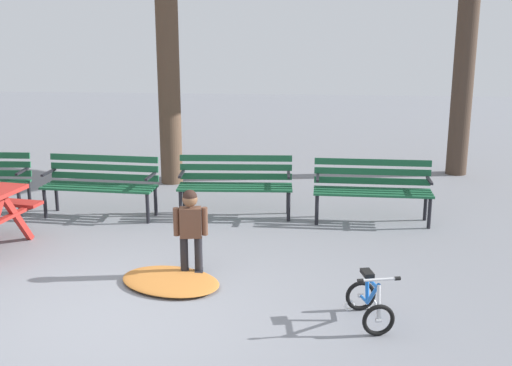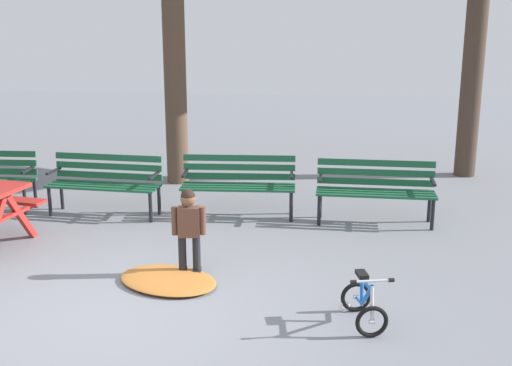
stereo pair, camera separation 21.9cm
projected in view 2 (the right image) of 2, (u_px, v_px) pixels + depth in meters
ground at (112, 313)px, 6.15m from camera, size 36.00×36.00×0.00m
park_bench_left at (106, 180)px, 9.12m from camera, size 1.63×0.56×0.85m
park_bench_right at (239, 180)px, 9.06m from camera, size 1.63×0.55×0.85m
park_bench_far_right at (375, 186)px, 8.75m from camera, size 1.61×0.48×0.85m
child_standing at (189, 226)px, 6.93m from camera, size 0.37×0.19×0.97m
kids_bicycle at (364, 304)px, 5.89m from camera, size 0.47×0.62×0.54m
leaf_pile at (168, 280)px, 6.83m from camera, size 1.33×1.14×0.07m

